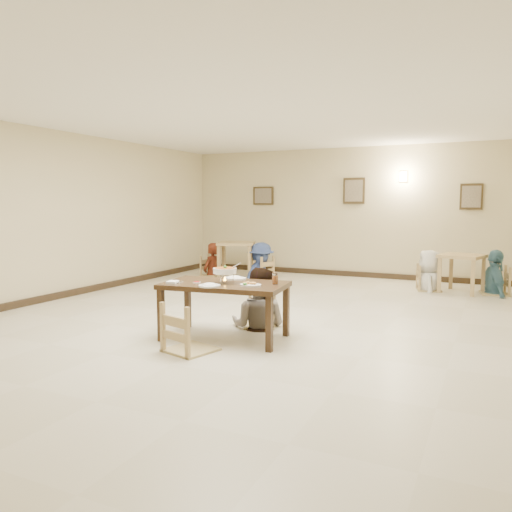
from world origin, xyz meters
The scene contains 31 objects.
floor centered at (0.00, 0.00, 0.00)m, with size 10.00×10.00×0.00m, color beige.
ceiling centered at (0.00, 0.00, 3.00)m, with size 10.00×10.00×0.00m, color white.
wall_back centered at (0.00, 5.00, 1.50)m, with size 10.00×10.00×0.00m, color beige.
wall_left centered at (-4.00, 0.00, 1.50)m, with size 10.00×10.00×0.00m, color beige.
baseboard_back centered at (0.00, 4.97, 0.06)m, with size 8.00×0.06×0.12m, color #2F2215.
baseboard_left centered at (-3.97, 0.00, 0.06)m, with size 0.06×10.00×0.12m, color #2F2215.
picture_a centered at (-2.20, 4.96, 1.90)m, with size 0.55×0.04×0.45m.
picture_b centered at (0.10, 4.96, 2.00)m, with size 0.50×0.04×0.60m.
picture_c centered at (2.60, 4.96, 1.85)m, with size 0.45×0.04×0.55m.
wall_sconce centered at (1.20, 4.96, 2.30)m, with size 0.16×0.05×0.22m, color #FFD88C.
main_table centered at (0.02, -1.07, 0.63)m, with size 1.61×1.03×0.71m.
chair_far centered at (0.16, -0.29, 0.45)m, with size 0.42×0.42×0.90m.
chair_near centered at (-0.08, -1.71, 0.54)m, with size 0.51×0.51×1.09m.
main_diner centered at (0.15, -0.35, 0.83)m, with size 0.81×0.63×1.67m, color gray.
curry_warmer centered at (0.03, -1.09, 0.87)m, with size 0.33×0.29×0.27m.
rice_plate_far centered at (0.00, -0.76, 0.73)m, with size 0.31×0.31×0.07m.
rice_plate_near centered at (-0.01, -1.39, 0.73)m, with size 0.26×0.26×0.06m.
fried_plate centered at (0.42, -1.16, 0.73)m, with size 0.27×0.27×0.06m.
chili_dish centered at (-0.29, -1.24, 0.72)m, with size 0.10×0.10×0.02m.
napkin_cutlery centered at (-0.55, -1.37, 0.73)m, with size 0.18×0.26×0.03m.
drink_glass centered at (0.63, -0.89, 0.78)m, with size 0.07×0.07×0.14m.
bg_table_left centered at (-2.33, 3.73, 0.68)m, with size 1.05×1.05×0.82m.
bg_table_right centered at (2.53, 3.78, 0.60)m, with size 0.91×0.91×0.74m.
bg_chair_ll centered at (-2.97, 3.68, 0.45)m, with size 0.43×0.43×0.91m.
bg_chair_lr centered at (-1.70, 3.72, 0.49)m, with size 0.46×0.46×0.99m.
bg_chair_rl centered at (1.94, 3.76, 0.47)m, with size 0.45×0.45×0.95m.
bg_chair_rr centered at (3.11, 3.85, 0.50)m, with size 0.47×0.47×1.01m.
bg_diner_a centered at (-2.97, 3.68, 0.78)m, with size 0.57×0.37×1.56m, color #531F10.
bg_diner_b centered at (-1.70, 3.72, 0.83)m, with size 1.07×0.62×1.66m, color #38508C.
bg_diner_c centered at (1.94, 3.76, 0.80)m, with size 0.78×0.51×1.60m, color silver.
bg_diner_d centered at (3.11, 3.85, 0.85)m, with size 0.99×0.41×1.69m, color teal.
Camera 1 is at (3.02, -6.49, 1.70)m, focal length 35.00 mm.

